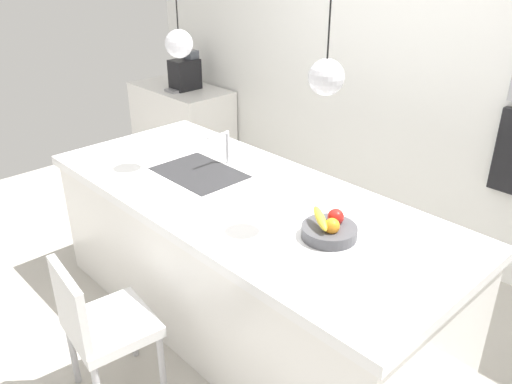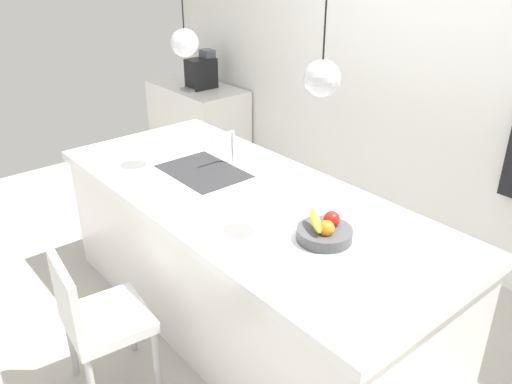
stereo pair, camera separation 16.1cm
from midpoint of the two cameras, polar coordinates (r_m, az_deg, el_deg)
name	(u,v)px [view 2 (the right image)]	position (r m, az deg, el deg)	size (l,w,h in m)	color
floor	(246,316)	(3.52, 0.27, -13.35)	(6.60, 6.60, 0.00)	#BCB7AD
back_wall	(421,79)	(4.10, 18.62, 11.56)	(6.00, 0.10, 2.60)	white
kitchen_island	(246,258)	(3.25, 0.29, -7.25)	(2.67, 1.12, 0.89)	white
sink_basin	(203,172)	(3.34, -4.38, 2.18)	(0.56, 0.40, 0.02)	#2D2D30
faucet	(230,143)	(3.40, -1.54, 5.39)	(0.02, 0.17, 0.22)	silver
fruit_bowl	(325,231)	(2.60, 9.29, -4.29)	(0.28, 0.28, 0.15)	#4C4C51
side_counter	(198,124)	(5.70, -5.51, 7.38)	(1.10, 0.60, 0.83)	white
coffee_machine	(201,72)	(5.47, -5.12, 12.86)	(0.20, 0.35, 0.38)	black
chair_near	(96,317)	(2.86, -15.51, -13.04)	(0.47, 0.45, 0.83)	silver
pendant_light_left	(185,42)	(3.21, -6.32, 15.91)	(0.16, 0.16, 0.76)	silver
pendant_light_right	(322,78)	(2.39, 9.19, 12.22)	(0.16, 0.16, 0.76)	silver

